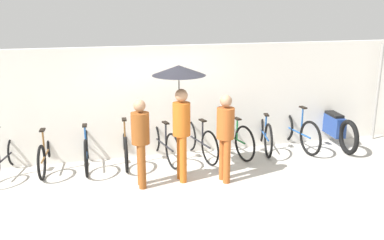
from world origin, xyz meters
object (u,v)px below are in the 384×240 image
(parked_bicycle_2, at_px, (87,149))
(pedestrian_trailing, at_px, (225,132))
(parked_bicycle_0, at_px, (4,157))
(motorcycle, at_px, (333,126))
(parked_bicycle_1, at_px, (46,152))
(parked_bicycle_3, at_px, (125,145))
(parked_bicycle_5, at_px, (198,140))
(pedestrian_center, at_px, (180,92))
(parked_bicycle_6, at_px, (233,136))
(pedestrian_leading, at_px, (141,137))
(parked_bicycle_4, at_px, (162,142))
(parked_bicycle_7, at_px, (264,133))
(parked_bicycle_8, at_px, (296,131))

(parked_bicycle_2, xyz_separation_m, pedestrian_trailing, (2.43, -1.37, 0.57))
(parked_bicycle_0, xyz_separation_m, motorcycle, (7.10, 0.04, 0.08))
(parked_bicycle_1, relative_size, parked_bicycle_3, 0.97)
(parked_bicycle_2, relative_size, parked_bicycle_5, 1.02)
(parked_bicycle_1, bearing_deg, pedestrian_center, -109.20)
(parked_bicycle_6, height_order, pedestrian_leading, pedestrian_leading)
(parked_bicycle_4, distance_m, pedestrian_leading, 1.49)
(parked_bicycle_7, distance_m, pedestrian_trailing, 2.10)
(parked_bicycle_6, bearing_deg, pedestrian_trailing, 143.81)
(parked_bicycle_5, distance_m, parked_bicycle_7, 1.55)
(parked_bicycle_1, distance_m, parked_bicycle_8, 5.39)
(parked_bicycle_3, xyz_separation_m, pedestrian_leading, (0.15, -1.30, 0.56))
(parked_bicycle_4, xyz_separation_m, pedestrian_leading, (-0.61, -1.24, 0.54))
(parked_bicycle_2, xyz_separation_m, parked_bicycle_6, (3.08, -0.01, 0.02))
(parked_bicycle_3, distance_m, pedestrian_trailing, 2.28)
(pedestrian_center, bearing_deg, parked_bicycle_4, 93.69)
(parked_bicycle_3, distance_m, pedestrian_center, 1.93)
(pedestrian_trailing, bearing_deg, parked_bicycle_8, 26.06)
(parked_bicycle_6, height_order, parked_bicycle_7, parked_bicycle_7)
(parked_bicycle_4, distance_m, parked_bicycle_5, 0.77)
(parked_bicycle_6, height_order, motorcycle, parked_bicycle_6)
(parked_bicycle_7, bearing_deg, parked_bicycle_5, 107.34)
(motorcycle, bearing_deg, parked_bicycle_4, 95.52)
(parked_bicycle_2, bearing_deg, pedestrian_leading, -140.70)
(parked_bicycle_3, relative_size, parked_bicycle_5, 1.05)
(parked_bicycle_1, xyz_separation_m, parked_bicycle_7, (4.62, -0.00, 0.03))
(parked_bicycle_5, height_order, parked_bicycle_7, parked_bicycle_5)
(parked_bicycle_2, bearing_deg, pedestrian_center, -119.94)
(parked_bicycle_4, distance_m, parked_bicycle_6, 1.54)
(parked_bicycle_7, xyz_separation_m, motorcycle, (1.71, -0.05, 0.04))
(parked_bicycle_8, height_order, pedestrian_center, pedestrian_center)
(parked_bicycle_5, height_order, pedestrian_trailing, pedestrian_trailing)
(pedestrian_leading, distance_m, pedestrian_center, 1.05)
(parked_bicycle_0, relative_size, parked_bicycle_3, 0.92)
(parked_bicycle_4, height_order, pedestrian_trailing, pedestrian_trailing)
(parked_bicycle_5, xyz_separation_m, pedestrian_trailing, (0.13, -1.34, 0.57))
(parked_bicycle_4, bearing_deg, pedestrian_center, 176.18)
(parked_bicycle_4, height_order, parked_bicycle_7, parked_bicycle_4)
(pedestrian_leading, distance_m, pedestrian_trailing, 1.52)
(parked_bicycle_6, distance_m, motorcycle, 2.49)
(parked_bicycle_4, xyz_separation_m, parked_bicycle_8, (3.08, 0.00, 0.01))
(parked_bicycle_3, xyz_separation_m, parked_bicycle_7, (3.08, 0.00, 0.02))
(parked_bicycle_0, xyz_separation_m, pedestrian_center, (3.21, -1.04, 1.30))
(parked_bicycle_1, xyz_separation_m, pedestrian_leading, (1.69, -1.31, 0.57))
(parked_bicycle_4, bearing_deg, parked_bicycle_7, -99.53)
(motorcycle, bearing_deg, parked_bicycle_7, 93.74)
(parked_bicycle_8, bearing_deg, parked_bicycle_6, 85.97)
(parked_bicycle_0, xyz_separation_m, parked_bicycle_7, (5.39, 0.09, 0.04))
(parked_bicycle_3, xyz_separation_m, motorcycle, (4.79, -0.04, 0.06))
(parked_bicycle_1, bearing_deg, parked_bicycle_7, -84.29)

